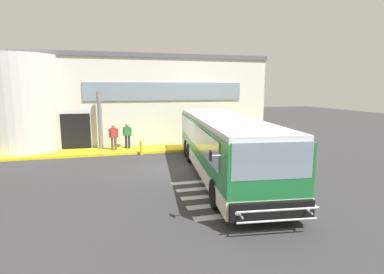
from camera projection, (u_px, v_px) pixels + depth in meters
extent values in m
cube|color=#353538|center=(167.00, 169.00, 15.03)|extent=(80.00, 90.00, 0.02)
cube|color=silver|center=(258.00, 212.00, 9.78)|extent=(4.40, 0.36, 0.01)
cube|color=silver|center=(247.00, 202.00, 10.65)|extent=(4.40, 0.36, 0.01)
cube|color=silver|center=(237.00, 194.00, 11.51)|extent=(4.40, 0.36, 0.01)
cube|color=silver|center=(228.00, 186.00, 12.37)|extent=(4.40, 0.36, 0.01)
cube|color=silver|center=(221.00, 180.00, 13.23)|extent=(4.40, 0.36, 0.01)
cube|color=silver|center=(143.00, 100.00, 26.01)|extent=(16.80, 12.00, 6.02)
cube|color=#56565B|center=(142.00, 63.00, 25.51)|extent=(17.00, 12.20, 0.30)
cylinder|color=silver|center=(25.00, 104.00, 18.81)|extent=(4.40, 4.40, 6.02)
cube|color=black|center=(76.00, 132.00, 19.31)|extent=(1.80, 0.16, 2.40)
cube|color=gray|center=(166.00, 91.00, 20.36)|extent=(10.80, 0.10, 1.20)
cube|color=yellow|center=(154.00, 149.00, 19.60)|extent=(20.80, 2.00, 0.15)
cylinder|color=slate|center=(100.00, 121.00, 19.04)|extent=(0.28, 0.28, 3.65)
cube|color=#1E7238|center=(222.00, 144.00, 13.92)|extent=(3.83, 11.70, 2.15)
cube|color=silver|center=(222.00, 161.00, 14.05)|extent=(3.87, 11.75, 0.55)
cube|color=silver|center=(223.00, 119.00, 13.73)|extent=(3.70, 11.49, 0.20)
cube|color=gray|center=(272.00, 161.00, 8.26)|extent=(2.35, 0.38, 1.05)
cube|color=gray|center=(248.00, 132.00, 14.31)|extent=(1.20, 10.23, 0.95)
cube|color=gray|center=(194.00, 133.00, 13.95)|extent=(1.20, 10.23, 0.95)
cube|color=black|center=(273.00, 148.00, 8.20)|extent=(2.15, 0.34, 0.28)
cube|color=black|center=(272.00, 211.00, 8.35)|extent=(2.46, 0.47, 0.52)
sphere|color=beige|center=(307.00, 208.00, 8.45)|extent=(0.18, 0.18, 0.18)
sphere|color=beige|center=(237.00, 213.00, 8.17)|extent=(0.18, 0.18, 0.18)
cylinder|color=#B7B7BF|center=(218.00, 156.00, 8.22)|extent=(0.40, 0.09, 0.05)
cube|color=black|center=(210.00, 156.00, 8.20)|extent=(0.06, 0.20, 0.28)
cylinder|color=black|center=(282.00, 191.00, 10.37)|extent=(0.41, 1.03, 1.00)
cylinder|color=black|center=(216.00, 194.00, 10.05)|extent=(0.41, 1.03, 1.00)
cylinder|color=black|center=(232.00, 152.00, 16.72)|extent=(0.41, 1.03, 1.00)
cylinder|color=black|center=(190.00, 153.00, 16.39)|extent=(0.41, 1.03, 1.00)
cylinder|color=black|center=(226.00, 147.00, 17.99)|extent=(0.41, 1.03, 1.00)
cylinder|color=black|center=(187.00, 148.00, 17.66)|extent=(0.41, 1.03, 1.00)
cylinder|color=#B7B7BF|center=(277.00, 221.00, 8.01)|extent=(2.24, 0.31, 0.06)
cylinder|color=#B7B7BF|center=(278.00, 210.00, 7.96)|extent=(2.24, 0.31, 0.06)
cylinder|color=#B7B7BF|center=(308.00, 210.00, 8.32)|extent=(0.11, 0.50, 0.05)
cylinder|color=#B7B7BF|center=(240.00, 214.00, 8.05)|extent=(0.11, 0.50, 0.05)
cylinder|color=#4C4233|center=(115.00, 143.00, 18.84)|extent=(0.15, 0.15, 0.85)
cylinder|color=#4C4233|center=(112.00, 144.00, 18.75)|extent=(0.15, 0.15, 0.85)
cube|color=#B23333|center=(113.00, 132.00, 18.68)|extent=(0.42, 0.29, 0.58)
sphere|color=tan|center=(113.00, 126.00, 18.61)|extent=(0.23, 0.23, 0.23)
cylinder|color=#B23333|center=(117.00, 133.00, 18.80)|extent=(0.09, 0.09, 0.55)
cylinder|color=#B23333|center=(109.00, 133.00, 18.58)|extent=(0.09, 0.09, 0.55)
cube|color=maroon|center=(113.00, 132.00, 18.84)|extent=(0.33, 0.24, 0.44)
cylinder|color=#1E2338|center=(129.00, 142.00, 19.37)|extent=(0.15, 0.15, 0.85)
cylinder|color=#1E2338|center=(126.00, 142.00, 19.39)|extent=(0.15, 0.15, 0.85)
cube|color=#338C4C|center=(127.00, 131.00, 19.26)|extent=(0.44, 0.35, 0.58)
sphere|color=tan|center=(127.00, 125.00, 19.20)|extent=(0.23, 0.23, 0.23)
cylinder|color=#338C4C|center=(131.00, 132.00, 19.24)|extent=(0.09, 0.09, 0.55)
cylinder|color=#338C4C|center=(124.00, 132.00, 19.31)|extent=(0.09, 0.09, 0.55)
cylinder|color=yellow|center=(141.00, 148.00, 18.16)|extent=(0.18, 0.18, 0.90)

